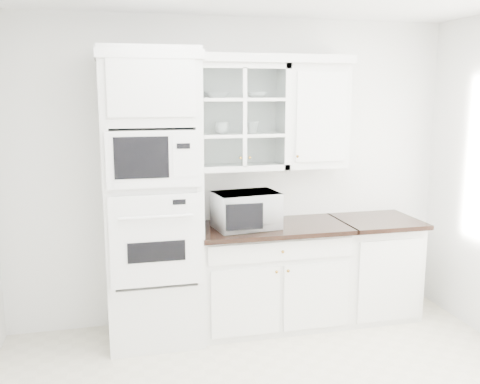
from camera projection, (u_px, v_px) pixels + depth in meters
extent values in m
cube|color=white|center=(233.00, 172.00, 4.80)|extent=(4.00, 0.02, 2.70)
cube|color=white|center=(152.00, 199.00, 4.35)|extent=(0.76, 0.65, 2.40)
cube|color=white|center=(156.00, 241.00, 4.08)|extent=(0.70, 0.03, 0.72)
cube|color=black|center=(157.00, 252.00, 4.08)|extent=(0.44, 0.01, 0.16)
cube|color=white|center=(154.00, 160.00, 3.97)|extent=(0.70, 0.03, 0.43)
cube|color=black|center=(142.00, 158.00, 3.92)|extent=(0.40, 0.01, 0.31)
cube|color=white|center=(271.00, 277.00, 4.75)|extent=(1.30, 0.60, 0.88)
cube|color=black|center=(273.00, 228.00, 4.64)|extent=(1.32, 0.67, 0.04)
cube|color=white|center=(373.00, 268.00, 4.99)|extent=(0.70, 0.60, 0.88)
cube|color=black|center=(378.00, 221.00, 4.87)|extent=(0.72, 0.67, 0.04)
cube|color=white|center=(240.00, 117.00, 4.57)|extent=(0.80, 0.33, 0.90)
cube|color=white|center=(240.00, 135.00, 4.59)|extent=(0.74, 0.29, 0.02)
cube|color=white|center=(240.00, 99.00, 4.54)|extent=(0.74, 0.29, 0.02)
cube|color=white|center=(314.00, 116.00, 4.72)|extent=(0.55, 0.33, 0.90)
cube|color=white|center=(228.00, 58.00, 4.43)|extent=(2.14, 0.38, 0.07)
imported|color=white|center=(246.00, 210.00, 4.54)|extent=(0.58, 0.51, 0.31)
imported|color=white|center=(217.00, 95.00, 4.47)|extent=(0.22, 0.22, 0.05)
imported|color=white|center=(257.00, 95.00, 4.58)|extent=(0.19, 0.19, 0.05)
imported|color=white|center=(222.00, 128.00, 4.54)|extent=(0.16, 0.16, 0.10)
imported|color=white|center=(252.00, 127.00, 4.61)|extent=(0.12, 0.12, 0.10)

